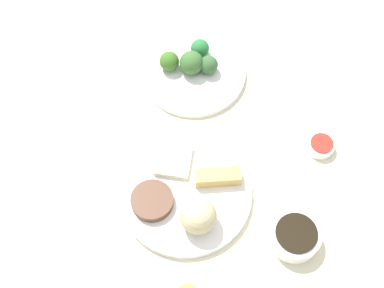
# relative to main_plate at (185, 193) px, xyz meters

# --- Properties ---
(tabletop) EXTENTS (2.20, 2.20, 0.02)m
(tabletop) POSITION_rel_main_plate_xyz_m (0.03, 0.04, -0.02)
(tabletop) COLOR beige
(tabletop) RESTS_ON ground
(main_plate) EXTENTS (0.27, 0.27, 0.02)m
(main_plate) POSITION_rel_main_plate_xyz_m (0.00, 0.00, 0.00)
(main_plate) COLOR white
(main_plate) RESTS_ON tabletop
(rice_scoop) EXTENTS (0.07, 0.07, 0.07)m
(rice_scoop) POSITION_rel_main_plate_xyz_m (0.05, -0.05, 0.04)
(rice_scoop) COLOR tan
(rice_scoop) RESTS_ON main_plate
(spring_roll) EXTENTS (0.09, 0.07, 0.03)m
(spring_roll) POSITION_rel_main_plate_xyz_m (0.05, 0.05, 0.02)
(spring_roll) COLOR tan
(spring_roll) RESTS_ON main_plate
(crab_rangoon_wonton) EXTENTS (0.09, 0.09, 0.01)m
(crab_rangoon_wonton) POSITION_rel_main_plate_xyz_m (-0.05, 0.05, 0.01)
(crab_rangoon_wonton) COLOR beige
(crab_rangoon_wonton) RESTS_ON main_plate
(stir_fry_heap) EXTENTS (0.08, 0.08, 0.02)m
(stir_fry_heap) POSITION_rel_main_plate_xyz_m (-0.05, -0.05, 0.02)
(stir_fry_heap) COLOR #513323
(stir_fry_heap) RESTS_ON main_plate
(broccoli_plate) EXTENTS (0.24, 0.24, 0.01)m
(broccoli_plate) POSITION_rel_main_plate_xyz_m (-0.12, 0.27, -0.00)
(broccoli_plate) COLOR white
(broccoli_plate) RESTS_ON tabletop
(broccoli_floret_0) EXTENTS (0.05, 0.05, 0.05)m
(broccoli_floret_0) POSITION_rel_main_plate_xyz_m (-0.13, 0.27, 0.03)
(broccoli_floret_0) COLOR #37602C
(broccoli_floret_0) RESTS_ON broccoli_plate
(broccoli_floret_1) EXTENTS (0.04, 0.04, 0.04)m
(broccoli_floret_1) POSITION_rel_main_plate_xyz_m (-0.13, 0.32, 0.03)
(broccoli_floret_1) COLOR #256D35
(broccoli_floret_1) RESTS_ON broccoli_plate
(broccoli_floret_2) EXTENTS (0.04, 0.04, 0.04)m
(broccoli_floret_2) POSITION_rel_main_plate_xyz_m (-0.09, 0.29, 0.03)
(broccoli_floret_2) COLOR #335730
(broccoli_floret_2) RESTS_ON broccoli_plate
(broccoli_floret_3) EXTENTS (0.04, 0.04, 0.04)m
(broccoli_floret_3) POSITION_rel_main_plate_xyz_m (-0.17, 0.26, 0.03)
(broccoli_floret_3) COLOR #366320
(broccoli_floret_3) RESTS_ON broccoli_plate
(soy_sauce_bowl) EXTENTS (0.10, 0.10, 0.04)m
(soy_sauce_bowl) POSITION_rel_main_plate_xyz_m (0.23, 0.01, 0.01)
(soy_sauce_bowl) COLOR white
(soy_sauce_bowl) RESTS_ON tabletop
(soy_sauce_bowl_liquid) EXTENTS (0.08, 0.08, 0.00)m
(soy_sauce_bowl_liquid) POSITION_rel_main_plate_xyz_m (0.23, 0.01, 0.03)
(soy_sauce_bowl_liquid) COLOR black
(soy_sauce_bowl_liquid) RESTS_ON soy_sauce_bowl
(sauce_ramekin_sweet_and_sour) EXTENTS (0.06, 0.06, 0.02)m
(sauce_ramekin_sweet_and_sour) POSITION_rel_main_plate_xyz_m (0.21, 0.22, 0.00)
(sauce_ramekin_sweet_and_sour) COLOR white
(sauce_ramekin_sweet_and_sour) RESTS_ON tabletop
(sauce_ramekin_sweet_and_sour_liquid) EXTENTS (0.05, 0.05, 0.00)m
(sauce_ramekin_sweet_and_sour_liquid) POSITION_rel_main_plate_xyz_m (0.21, 0.22, 0.01)
(sauce_ramekin_sweet_and_sour_liquid) COLOR red
(sauce_ramekin_sweet_and_sour_liquid) RESTS_ON sauce_ramekin_sweet_and_sour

